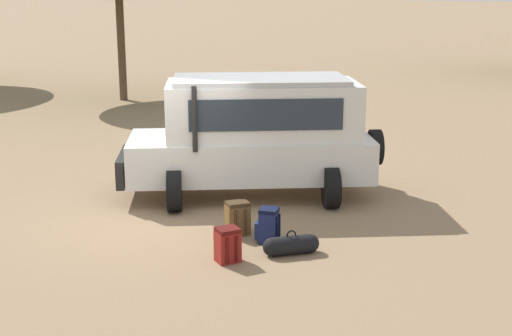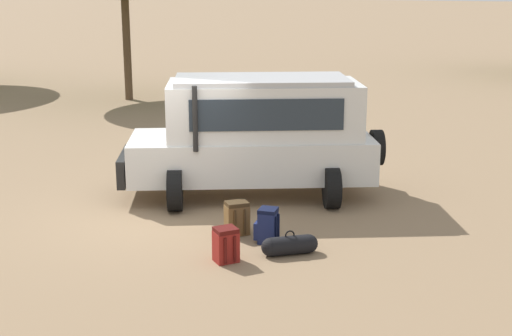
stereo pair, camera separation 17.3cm
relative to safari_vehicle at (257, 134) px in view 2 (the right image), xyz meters
The scene contains 6 objects.
ground_plane 2.60m from the safari_vehicle, 116.03° to the right, with size 320.00×320.00×0.00m, color #8C7051.
safari_vehicle is the anchor object (origin of this frame).
backpack_beside_front_wheel 3.81m from the safari_vehicle, 71.87° to the right, with size 0.49×0.48×0.56m.
backpack_cluster_center 2.98m from the safari_vehicle, 60.51° to the right, with size 0.43×0.38×0.60m.
backpack_near_rear_wheel 2.61m from the safari_vehicle, 72.48° to the right, with size 0.50×0.50×0.59m.
duffel_bag_low_black_case 3.58m from the safari_vehicle, 55.12° to the right, with size 0.79×0.72×0.41m.
Camera 2 is at (7.15, -10.73, 4.29)m, focal length 50.00 mm.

